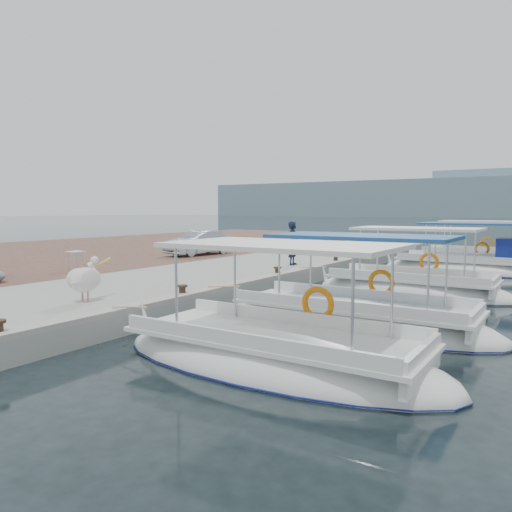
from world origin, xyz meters
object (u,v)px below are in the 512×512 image
(fishing_caique_a, at_px, (274,360))
(pelican, at_px, (86,279))
(fishing_caique_c, at_px, (411,291))
(fishing_caique_d, at_px, (472,269))
(fisherman, at_px, (293,243))
(fishing_caique_b, at_px, (353,324))
(fishing_caique_e, at_px, (477,261))
(parked_car, at_px, (199,243))

(fishing_caique_a, height_order, pelican, fishing_caique_a)
(fishing_caique_a, relative_size, fishing_caique_c, 1.02)
(fishing_caique_d, xyz_separation_m, fisherman, (-6.12, -5.46, 1.23))
(fishing_caique_b, xyz_separation_m, fishing_caique_e, (0.01, 17.43, 0.00))
(fishing_caique_a, xyz_separation_m, fishing_caique_e, (0.13, 20.89, 0.00))
(fishing_caique_a, distance_m, parked_car, 17.09)
(fishing_caique_b, relative_size, fisherman, 3.77)
(fishing_caique_a, height_order, fisherman, fisherman)
(fishing_caique_d, distance_m, fishing_caique_e, 4.62)
(fishing_caique_a, bearing_deg, pelican, 173.63)
(fishing_caique_c, bearing_deg, fishing_caique_d, 84.62)
(fishing_caique_a, bearing_deg, fishing_caique_c, 90.41)
(fishing_caique_a, relative_size, pelican, 4.59)
(fishing_caique_c, bearing_deg, pelican, -125.13)
(fishing_caique_d, height_order, pelican, fishing_caique_d)
(fishing_caique_d, distance_m, parked_car, 13.04)
(pelican, xyz_separation_m, fisherman, (0.42, 10.18, 0.34))
(fishing_caique_e, xyz_separation_m, parked_car, (-11.90, -8.53, 0.99))
(pelican, bearing_deg, fishing_caique_d, 67.30)
(fishing_caique_e, distance_m, fisherman, 11.59)
(fishing_caique_c, height_order, fishing_caique_d, same)
(fishing_caique_a, height_order, parked_car, fishing_caique_a)
(fishing_caique_c, relative_size, fishing_caique_d, 0.85)
(fishing_caique_e, bearing_deg, fishing_caique_d, -83.86)
(fishing_caique_c, xyz_separation_m, fishing_caique_e, (0.20, 11.91, 0.00))
(fishing_caique_b, xyz_separation_m, fisherman, (-5.62, 7.39, 1.29))
(fishing_caique_e, xyz_separation_m, pelican, (-6.05, -20.23, 0.95))
(fisherman, bearing_deg, fishing_caique_d, -60.97)
(fishing_caique_d, height_order, parked_car, fishing_caique_d)
(fishing_caique_e, relative_size, fisherman, 3.78)
(fishing_caique_c, distance_m, fisherman, 5.88)
(fishing_caique_c, relative_size, fisherman, 3.57)
(fishing_caique_c, height_order, pelican, fishing_caique_c)
(fishing_caique_d, bearing_deg, fishing_caique_a, -92.20)
(fishing_caique_c, bearing_deg, fishing_caique_b, -88.09)
(fishing_caique_b, distance_m, fishing_caique_c, 5.53)
(fishing_caique_b, bearing_deg, fishing_caique_a, -92.01)
(fishing_caique_c, bearing_deg, parked_car, 163.92)
(parked_car, bearing_deg, fishing_caique_a, -37.76)
(fishing_caique_c, distance_m, fishing_caique_e, 11.91)
(fishing_caique_c, relative_size, pelican, 4.50)
(parked_car, bearing_deg, pelican, -54.79)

